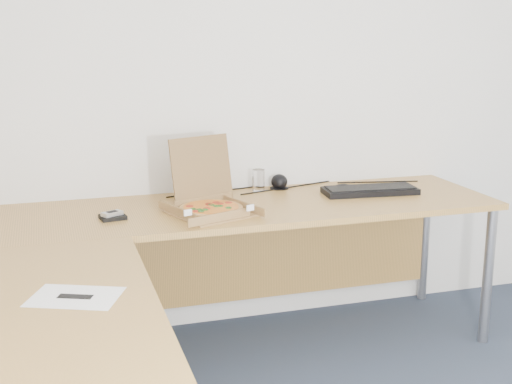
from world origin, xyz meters
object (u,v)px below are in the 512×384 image
object	(u,v)px
desk	(190,244)
pizza_box	(210,205)
wallet	(113,217)
keyboard	(370,191)
drinking_glass	(258,180)

from	to	relation	value
desk	pizza_box	bearing A→B (deg)	63.84
pizza_box	desk	bearing A→B (deg)	-135.95
wallet	keyboard	bearing A→B (deg)	-4.88
desk	pizza_box	world-z (taller)	pizza_box
pizza_box	drinking_glass	xyz separation A→B (m)	(0.34, 0.35, 0.02)
drinking_glass	pizza_box	bearing A→B (deg)	-134.00
pizza_box	wallet	distance (m)	0.44
pizza_box	keyboard	distance (m)	0.87
drinking_glass	keyboard	bearing A→B (deg)	-23.24
drinking_glass	wallet	size ratio (longest dim) A/B	1.04
drinking_glass	desk	bearing A→B (deg)	-126.32
desk	drinking_glass	xyz separation A→B (m)	(0.50, 0.69, 0.09)
wallet	pizza_box	bearing A→B (deg)	-13.00
pizza_box	keyboard	bearing A→B (deg)	-11.35
desk	wallet	size ratio (longest dim) A/B	23.18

